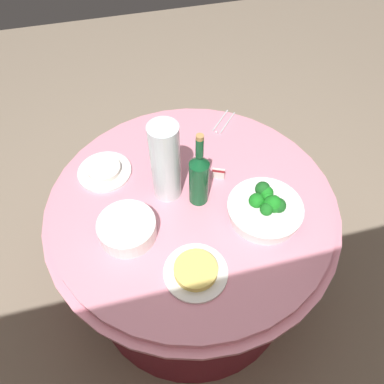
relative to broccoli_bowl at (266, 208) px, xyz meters
The scene contains 10 objects.
ground_plane 0.83m from the broccoli_bowl, 29.17° to the right, with size 6.00×6.00×0.00m, color gray.
buffet_table 0.50m from the broccoli_bowl, 29.17° to the right, with size 1.16×1.16×0.74m.
broccoli_bowl is the anchor object (origin of this frame).
plate_stack 0.51m from the broccoli_bowl, ahead, with size 0.21×0.21×0.07m.
wine_bottle 0.27m from the broccoli_bowl, 32.32° to the right, with size 0.07×0.07×0.34m.
decorative_fruit_vase 0.40m from the broccoli_bowl, 31.62° to the right, with size 0.11×0.11×0.34m.
serving_tongs 0.53m from the broccoli_bowl, 90.46° to the right, with size 0.14×0.15×0.01m.
food_plate_rice 0.67m from the broccoli_bowl, 33.08° to the right, with size 0.22×0.22×0.03m.
food_plate_noodles 0.35m from the broccoli_bowl, 28.20° to the left, with size 0.22×0.22×0.04m.
label_placard_front 0.25m from the broccoli_bowl, 62.31° to the right, with size 0.05×0.03×0.05m.
Camera 1 is at (0.22, 0.86, 1.92)m, focal length 35.44 mm.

